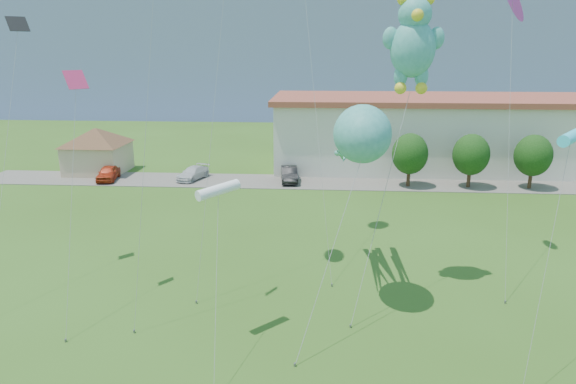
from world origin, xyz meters
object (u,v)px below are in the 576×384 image
(parked_car_red, at_px, (108,173))
(parked_car_white, at_px, (193,173))
(warehouse, at_px, (536,133))
(octopus_kite, at_px, (360,143))
(parked_car_black, at_px, (289,174))
(teddy_bear_kite, at_px, (413,41))
(pavilion, at_px, (97,146))

(parked_car_red, height_order, parked_car_white, parked_car_red)
(warehouse, height_order, octopus_kite, octopus_kite)
(warehouse, relative_size, parked_car_black, 12.82)
(parked_car_red, distance_m, teddy_bear_kite, 37.87)
(pavilion, relative_size, octopus_kite, 0.72)
(pavilion, xyz_separation_m, octopus_kite, (27.26, -28.10, 5.69))
(warehouse, bearing_deg, pavilion, -173.16)
(pavilion, bearing_deg, parked_car_red, -54.27)
(pavilion, xyz_separation_m, parked_car_red, (2.58, -3.59, -2.19))
(warehouse, xyz_separation_m, parked_car_black, (-28.18, -8.93, -3.28))
(warehouse, bearing_deg, parked_car_black, -162.41)
(octopus_kite, distance_m, teddy_bear_kite, 6.16)
(parked_car_white, xyz_separation_m, parked_car_black, (10.35, -0.23, 0.12))
(parked_car_black, bearing_deg, pavilion, 166.27)
(octopus_kite, relative_size, teddy_bear_kite, 0.78)
(parked_car_black, xyz_separation_m, teddy_bear_kite, (8.18, -23.29, 13.06))
(pavilion, bearing_deg, warehouse, 6.84)
(pavilion, height_order, parked_car_white, pavilion)
(pavilion, distance_m, octopus_kite, 39.56)
(teddy_bear_kite, bearing_deg, parked_car_red, 140.46)
(pavilion, distance_m, teddy_bear_kite, 41.30)
(octopus_kite, bearing_deg, teddy_bear_kite, 34.45)
(warehouse, xyz_separation_m, parked_car_red, (-47.42, -9.59, -3.30))
(parked_car_black, height_order, teddy_bear_kite, teddy_bear_kite)
(pavilion, distance_m, parked_car_red, 4.94)
(warehouse, relative_size, octopus_kite, 4.79)
(warehouse, distance_m, parked_car_black, 29.74)
(parked_car_red, relative_size, parked_car_black, 0.95)
(warehouse, distance_m, teddy_bear_kite, 39.17)
(warehouse, bearing_deg, parked_car_white, -167.27)
(parked_car_red, distance_m, parked_car_black, 19.25)
(pavilion, xyz_separation_m, teddy_bear_kite, (29.99, -26.22, 10.88))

